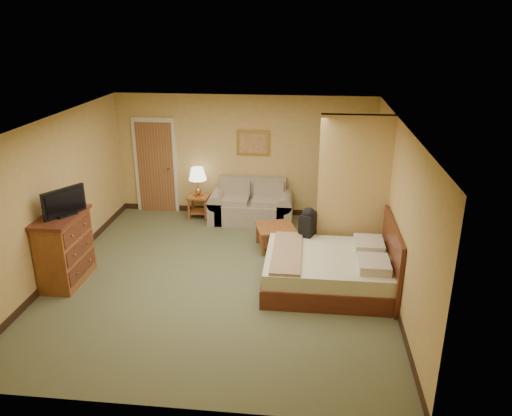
# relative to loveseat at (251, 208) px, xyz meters

# --- Properties ---
(floor) EXTENTS (6.00, 6.00, 0.00)m
(floor) POSITION_rel_loveseat_xyz_m (-0.20, -2.57, -0.29)
(floor) COLOR brown
(floor) RESTS_ON ground
(ceiling) EXTENTS (6.00, 6.00, 0.00)m
(ceiling) POSITION_rel_loveseat_xyz_m (-0.20, -2.57, 2.31)
(ceiling) COLOR white
(ceiling) RESTS_ON back_wall
(back_wall) EXTENTS (5.50, 0.02, 2.60)m
(back_wall) POSITION_rel_loveseat_xyz_m (-0.20, 0.43, 1.01)
(back_wall) COLOR tan
(back_wall) RESTS_ON floor
(left_wall) EXTENTS (0.02, 6.00, 2.60)m
(left_wall) POSITION_rel_loveseat_xyz_m (-2.95, -2.57, 1.01)
(left_wall) COLOR tan
(left_wall) RESTS_ON floor
(right_wall) EXTENTS (0.02, 6.00, 2.60)m
(right_wall) POSITION_rel_loveseat_xyz_m (2.55, -2.57, 1.01)
(right_wall) COLOR tan
(right_wall) RESTS_ON floor
(partition) EXTENTS (1.20, 0.15, 2.60)m
(partition) POSITION_rel_loveseat_xyz_m (1.95, -1.65, 1.01)
(partition) COLOR tan
(partition) RESTS_ON floor
(door) EXTENTS (0.94, 0.16, 2.10)m
(door) POSITION_rel_loveseat_xyz_m (-2.15, 0.39, 0.74)
(door) COLOR beige
(door) RESTS_ON floor
(baseboard) EXTENTS (5.50, 0.02, 0.12)m
(baseboard) POSITION_rel_loveseat_xyz_m (-0.20, 0.42, -0.23)
(baseboard) COLOR black
(baseboard) RESTS_ON floor
(loveseat) EXTENTS (1.75, 0.81, 0.89)m
(loveseat) POSITION_rel_loveseat_xyz_m (0.00, 0.00, 0.00)
(loveseat) COLOR gray
(loveseat) RESTS_ON floor
(side_table) EXTENTS (0.45, 0.45, 0.49)m
(side_table) POSITION_rel_loveseat_xyz_m (-1.15, 0.08, 0.04)
(side_table) COLOR brown
(side_table) RESTS_ON floor
(table_lamp) EXTENTS (0.38, 0.38, 0.62)m
(table_lamp) POSITION_rel_loveseat_xyz_m (-1.15, 0.08, 0.68)
(table_lamp) COLOR #B57D42
(table_lamp) RESTS_ON side_table
(coffee_table) EXTENTS (0.84, 0.84, 0.44)m
(coffee_table) POSITION_rel_loveseat_xyz_m (0.61, -1.32, 0.03)
(coffee_table) COLOR brown
(coffee_table) RESTS_ON floor
(wall_picture) EXTENTS (0.70, 0.04, 0.54)m
(wall_picture) POSITION_rel_loveseat_xyz_m (0.00, 0.40, 1.31)
(wall_picture) COLOR #B78E3F
(wall_picture) RESTS_ON back_wall
(dresser) EXTENTS (0.57, 1.09, 1.17)m
(dresser) POSITION_rel_loveseat_xyz_m (-2.67, -2.95, 0.30)
(dresser) COLOR brown
(dresser) RESTS_ON floor
(tv) EXTENTS (0.42, 0.65, 0.45)m
(tv) POSITION_rel_loveseat_xyz_m (-2.57, -2.95, 1.09)
(tv) COLOR black
(tv) RESTS_ON dresser
(bed) EXTENTS (2.04, 1.74, 1.12)m
(bed) POSITION_rel_loveseat_xyz_m (1.62, -2.67, 0.02)
(bed) COLOR #4D1E12
(bed) RESTS_ON floor
(backpack) EXTENTS (0.29, 0.35, 0.51)m
(backpack) POSITION_rel_loveseat_xyz_m (1.21, -1.90, 0.53)
(backpack) COLOR black
(backpack) RESTS_ON bed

